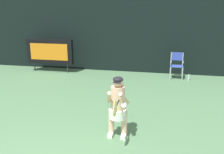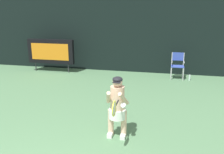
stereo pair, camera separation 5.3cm
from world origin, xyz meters
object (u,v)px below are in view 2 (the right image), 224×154
at_px(scoreboard, 51,51).
at_px(water_bottle, 190,77).
at_px(tennis_player, 117,105).
at_px(umpire_chair, 178,64).
at_px(tennis_racket, 114,108).

xyz_separation_m(scoreboard, water_bottle, (6.17, -0.14, -0.82)).
height_order(water_bottle, tennis_player, tennis_player).
bearing_deg(umpire_chair, tennis_racket, -104.05).
relative_size(umpire_chair, tennis_racket, 1.79).
relative_size(umpire_chair, water_bottle, 4.08).
xyz_separation_m(scoreboard, tennis_player, (4.14, -5.16, -0.19)).
distance_m(tennis_player, tennis_racket, 0.67).
bearing_deg(scoreboard, water_bottle, -1.30).
xyz_separation_m(scoreboard, tennis_racket, (4.20, -5.79, 0.01)).
height_order(tennis_player, tennis_racket, tennis_player).
height_order(scoreboard, tennis_player, scoreboard).
bearing_deg(tennis_player, tennis_racket, -84.20).
distance_m(water_bottle, tennis_racket, 6.04).
distance_m(umpire_chair, tennis_player, 5.44).
xyz_separation_m(scoreboard, umpire_chair, (5.66, 0.06, -0.33)).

